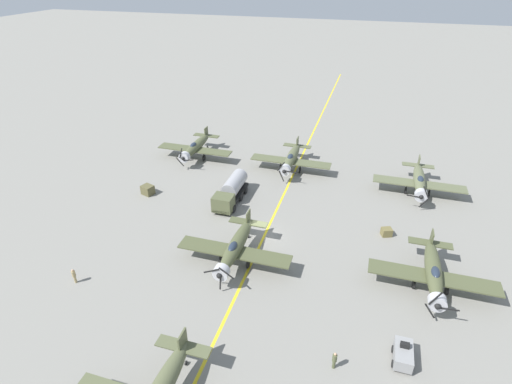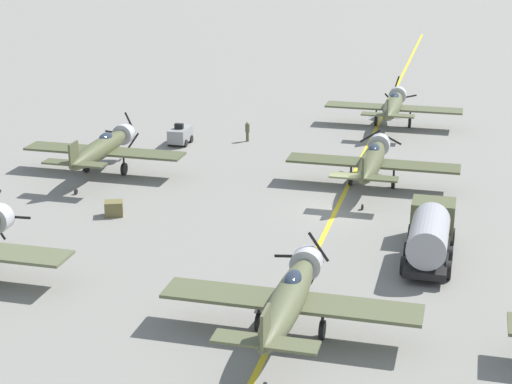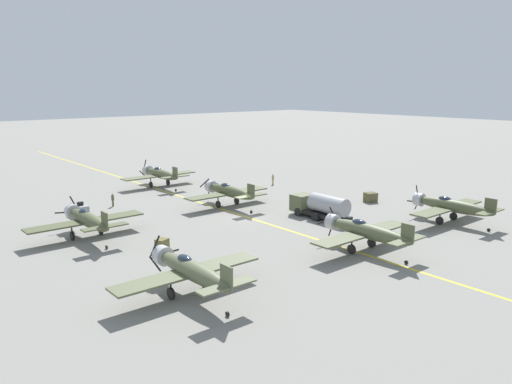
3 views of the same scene
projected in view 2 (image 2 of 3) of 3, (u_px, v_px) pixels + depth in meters
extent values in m
plane|color=gray|center=(336.00, 210.00, 55.62)|extent=(400.00, 400.00, 0.00)
cube|color=yellow|center=(336.00, 210.00, 55.62)|extent=(0.30, 160.00, 0.01)
ellipsoid|color=#4C5133|center=(372.00, 162.00, 58.83)|extent=(1.50, 9.50, 1.42)
cylinder|color=#B7B7BC|center=(379.00, 145.00, 62.91)|extent=(1.58, 0.90, 1.58)
ellipsoid|color=#232D3D|center=(374.00, 149.00, 59.69)|extent=(0.80, 1.70, 0.76)
cube|color=#4C5133|center=(373.00, 163.00, 59.64)|extent=(12.00, 2.10, 0.16)
cube|color=#4C5133|center=(364.00, 177.00, 55.03)|extent=(4.40, 1.10, 0.12)
cube|color=#4C5133|center=(364.00, 168.00, 54.82)|extent=(0.14, 1.30, 1.60)
sphere|color=black|center=(380.00, 143.00, 63.37)|extent=(0.56, 0.56, 0.56)
cube|color=black|center=(370.00, 136.00, 63.38)|extent=(1.53, 0.06, 1.09)
cube|color=black|center=(378.00, 154.00, 63.66)|extent=(0.26, 0.06, 1.76)
cube|color=black|center=(391.00, 139.00, 63.06)|extent=(1.63, 0.06, 0.89)
cylinder|color=black|center=(351.00, 170.00, 60.19)|extent=(0.14, 0.14, 1.26)
cylinder|color=black|center=(351.00, 179.00, 60.40)|extent=(0.22, 0.90, 0.90)
cylinder|color=black|center=(394.00, 173.00, 59.49)|extent=(0.14, 0.14, 1.26)
cylinder|color=black|center=(393.00, 182.00, 59.69)|extent=(0.22, 0.90, 0.90)
cylinder|color=black|center=(362.00, 207.00, 55.63)|extent=(0.12, 0.36, 0.36)
ellipsoid|color=#565B3C|center=(287.00, 302.00, 38.25)|extent=(1.50, 9.50, 1.42)
cylinder|color=#B7B7BC|center=(306.00, 263.00, 42.33)|extent=(1.58, 0.90, 1.58)
ellipsoid|color=#232D3D|center=(293.00, 280.00, 39.11)|extent=(0.80, 1.70, 0.76)
cube|color=#565B3C|center=(291.00, 301.00, 39.06)|extent=(12.00, 2.10, 0.16)
cube|color=#565B3C|center=(265.00, 342.00, 34.45)|extent=(4.40, 1.10, 0.12)
cube|color=#565B3C|center=(265.00, 327.00, 34.24)|extent=(0.14, 1.30, 1.60)
sphere|color=black|center=(308.00, 259.00, 42.79)|extent=(0.56, 0.56, 0.56)
cube|color=black|center=(319.00, 247.00, 42.44)|extent=(1.12, 0.06, 1.52)
cube|color=black|center=(291.00, 256.00, 42.97)|extent=(1.76, 0.06, 0.29)
cube|color=black|center=(315.00, 274.00, 42.96)|extent=(0.87, 0.06, 1.64)
cylinder|color=black|center=(259.00, 310.00, 39.61)|extent=(0.14, 0.14, 1.26)
cylinder|color=black|center=(259.00, 322.00, 39.82)|extent=(0.22, 0.90, 0.90)
cylinder|color=black|center=(323.00, 317.00, 38.91)|extent=(0.14, 0.14, 1.26)
cylinder|color=black|center=(322.00, 330.00, 39.11)|extent=(0.22, 0.90, 0.90)
sphere|color=black|center=(3.00, 215.00, 48.77)|extent=(0.56, 0.56, 0.56)
cube|color=black|center=(17.00, 217.00, 48.57)|extent=(1.75, 0.06, 0.20)
ellipsoid|color=#4E5435|center=(100.00, 149.00, 61.74)|extent=(1.50, 9.50, 1.42)
cylinder|color=#B7B7BC|center=(124.00, 134.00, 65.82)|extent=(1.58, 0.90, 1.58)
ellipsoid|color=#232D3D|center=(106.00, 138.00, 62.60)|extent=(0.80, 1.70, 0.76)
cube|color=#4E5435|center=(104.00, 151.00, 62.55)|extent=(12.00, 2.10, 0.16)
cube|color=#4E5435|center=(74.00, 163.00, 57.94)|extent=(4.40, 1.10, 0.12)
cube|color=#4E5435|center=(74.00, 154.00, 57.73)|extent=(0.14, 1.30, 1.60)
sphere|color=black|center=(126.00, 132.00, 66.28)|extent=(0.56, 0.56, 0.56)
cube|color=black|center=(130.00, 123.00, 65.94)|extent=(0.86, 0.06, 1.65)
cube|color=black|center=(116.00, 133.00, 66.51)|extent=(1.76, 0.06, 0.30)
cube|color=black|center=(133.00, 142.00, 66.39)|extent=(1.13, 0.06, 1.51)
cylinder|color=black|center=(86.00, 158.00, 63.10)|extent=(0.14, 0.14, 1.26)
cylinder|color=black|center=(86.00, 166.00, 63.31)|extent=(0.22, 0.90, 0.90)
cylinder|color=black|center=(124.00, 161.00, 62.40)|extent=(0.14, 0.14, 1.26)
cylinder|color=black|center=(124.00, 169.00, 62.60)|extent=(0.22, 0.90, 0.90)
cylinder|color=black|center=(76.00, 192.00, 58.54)|extent=(0.12, 0.36, 0.36)
ellipsoid|color=#565B3C|center=(393.00, 106.00, 74.87)|extent=(1.50, 9.50, 1.42)
cylinder|color=#B7B7BC|center=(398.00, 95.00, 78.95)|extent=(1.58, 0.90, 1.58)
ellipsoid|color=#232D3D|center=(394.00, 97.00, 75.73)|extent=(0.80, 1.70, 0.76)
cube|color=#565B3C|center=(393.00, 108.00, 75.67)|extent=(12.00, 2.10, 0.16)
cube|color=#565B3C|center=(388.00, 115.00, 71.07)|extent=(4.40, 1.10, 0.12)
cube|color=#565B3C|center=(388.00, 107.00, 70.86)|extent=(0.14, 1.30, 1.60)
sphere|color=black|center=(398.00, 94.00, 79.41)|extent=(0.56, 0.56, 0.56)
cube|color=black|center=(396.00, 85.00, 79.19)|extent=(0.61, 0.06, 1.72)
cube|color=black|center=(391.00, 100.00, 79.75)|extent=(1.32, 0.06, 1.35)
cube|color=black|center=(407.00, 97.00, 79.28)|extent=(1.73, 0.06, 0.56)
cylinder|color=black|center=(376.00, 114.00, 76.23)|extent=(0.14, 0.14, 1.26)
cylinder|color=black|center=(376.00, 121.00, 76.43)|extent=(0.22, 0.90, 0.90)
cylinder|color=black|center=(410.00, 116.00, 75.52)|extent=(0.14, 0.14, 1.26)
cylinder|color=black|center=(410.00, 123.00, 75.73)|extent=(0.22, 0.90, 0.90)
cylinder|color=black|center=(387.00, 139.00, 71.67)|extent=(0.12, 0.36, 0.36)
cube|color=black|center=(429.00, 248.00, 47.84)|extent=(2.25, 8.00, 0.40)
cube|color=#515638|center=(433.00, 217.00, 50.30)|extent=(2.50, 2.08, 2.00)
cylinder|color=#9E9EA3|center=(429.00, 235.00, 46.21)|extent=(2.10, 4.96, 2.10)
cylinder|color=black|center=(411.00, 233.00, 50.44)|extent=(0.30, 1.00, 1.00)
cylinder|color=black|center=(452.00, 236.00, 49.88)|extent=(0.30, 1.00, 1.00)
cylinder|color=black|center=(407.00, 251.00, 47.79)|extent=(0.30, 1.00, 1.00)
cylinder|color=black|center=(450.00, 255.00, 47.24)|extent=(0.30, 1.00, 1.00)
cylinder|color=black|center=(403.00, 266.00, 45.89)|extent=(0.30, 1.00, 1.00)
cylinder|color=black|center=(448.00, 270.00, 45.33)|extent=(0.30, 1.00, 1.00)
cube|color=gray|center=(180.00, 134.00, 70.50)|extent=(1.40, 2.60, 1.10)
cube|color=black|center=(179.00, 126.00, 70.01)|extent=(0.70, 0.36, 0.44)
cylinder|color=black|center=(176.00, 138.00, 71.48)|extent=(0.20, 0.60, 0.60)
cylinder|color=black|center=(191.00, 139.00, 71.15)|extent=(0.20, 0.60, 0.60)
cylinder|color=black|center=(170.00, 142.00, 70.16)|extent=(0.20, 0.60, 0.60)
cylinder|color=black|center=(186.00, 143.00, 69.84)|extent=(0.20, 0.60, 0.60)
cylinder|color=#515638|center=(247.00, 137.00, 71.41)|extent=(0.25, 0.25, 0.81)
cylinder|color=#515638|center=(247.00, 128.00, 71.17)|extent=(0.37, 0.37, 0.68)
sphere|color=tan|center=(247.00, 123.00, 71.02)|extent=(0.22, 0.22, 0.22)
cube|color=brown|center=(114.00, 208.00, 54.48)|extent=(1.41, 1.31, 0.95)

